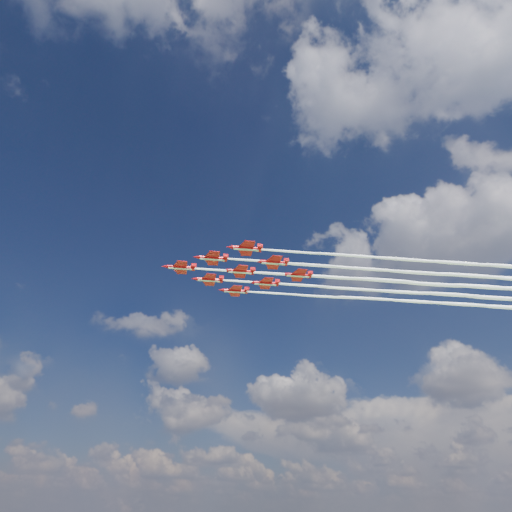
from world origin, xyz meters
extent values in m
cylinder|color=red|center=(-8.48, -11.19, 81.94)|extent=(6.39, 6.15, 1.07)
cone|color=red|center=(-12.01, -14.54, 81.94)|extent=(2.15, 2.12, 1.07)
cone|color=red|center=(-5.15, -8.03, 81.94)|extent=(1.73, 1.71, 0.98)
ellipsoid|color=black|center=(-9.89, -12.53, 82.38)|extent=(2.08, 2.04, 0.70)
cube|color=red|center=(-8.12, -10.85, 81.89)|extent=(8.44, 8.65, 0.14)
cube|color=red|center=(-5.65, -8.50, 81.94)|extent=(3.41, 3.49, 0.12)
cube|color=red|center=(-5.51, -8.37, 82.82)|extent=(1.23, 1.17, 1.76)
cube|color=silver|center=(-8.48, -11.19, 81.45)|extent=(5.91, 5.67, 0.12)
cylinder|color=red|center=(3.56, -10.24, 81.94)|extent=(6.39, 6.15, 1.07)
cone|color=red|center=(0.02, -13.59, 81.94)|extent=(2.15, 2.12, 1.07)
cone|color=red|center=(6.88, -7.08, 81.94)|extent=(1.73, 1.71, 0.98)
ellipsoid|color=black|center=(2.14, -11.58, 82.38)|extent=(2.08, 2.04, 0.70)
cube|color=red|center=(3.91, -9.90, 81.89)|extent=(8.44, 8.65, 0.14)
cube|color=red|center=(6.38, -7.55, 81.94)|extent=(3.41, 3.49, 0.12)
cube|color=red|center=(6.52, -7.41, 82.82)|extent=(1.23, 1.17, 1.76)
cube|color=silver|center=(3.56, -10.24, 81.45)|extent=(5.91, 5.67, 0.12)
cylinder|color=red|center=(-6.91, 0.78, 81.94)|extent=(6.39, 6.15, 1.07)
cone|color=red|center=(-10.45, -2.58, 81.94)|extent=(2.15, 2.12, 1.07)
cone|color=red|center=(-3.59, 3.94, 81.94)|extent=(1.73, 1.71, 0.98)
ellipsoid|color=black|center=(-8.33, -0.56, 82.38)|extent=(2.08, 2.04, 0.70)
cube|color=red|center=(-6.56, 1.12, 81.89)|extent=(8.44, 8.65, 0.14)
cube|color=red|center=(-4.08, 3.47, 81.94)|extent=(3.41, 3.49, 0.12)
cube|color=red|center=(-3.94, 3.60, 82.82)|extent=(1.23, 1.17, 1.76)
cube|color=silver|center=(-6.91, 0.78, 81.45)|extent=(5.91, 5.67, 0.12)
cylinder|color=red|center=(15.59, -9.28, 81.94)|extent=(6.39, 6.15, 1.07)
cone|color=red|center=(12.05, -12.64, 81.94)|extent=(2.15, 2.12, 1.07)
cone|color=red|center=(18.91, -6.13, 81.94)|extent=(1.73, 1.71, 0.98)
ellipsoid|color=black|center=(14.17, -10.63, 82.38)|extent=(2.08, 2.04, 0.70)
cube|color=red|center=(15.94, -8.95, 81.89)|extent=(8.44, 8.65, 0.14)
cube|color=red|center=(18.42, -6.60, 81.94)|extent=(3.41, 3.49, 0.12)
cube|color=red|center=(18.56, -6.46, 82.82)|extent=(1.23, 1.17, 1.76)
cube|color=silver|center=(15.59, -9.28, 81.45)|extent=(5.91, 5.67, 0.12)
cylinder|color=red|center=(5.12, 1.73, 81.94)|extent=(6.39, 6.15, 1.07)
cone|color=red|center=(1.59, -1.63, 81.94)|extent=(2.15, 2.12, 1.07)
cone|color=red|center=(8.44, 4.89, 81.94)|extent=(1.73, 1.71, 0.98)
ellipsoid|color=black|center=(3.71, 0.39, 82.38)|extent=(2.08, 2.04, 0.70)
cube|color=red|center=(5.48, 2.07, 81.89)|extent=(8.44, 8.65, 0.14)
cube|color=red|center=(7.95, 4.42, 81.94)|extent=(3.41, 3.49, 0.12)
cube|color=red|center=(8.09, 4.55, 82.82)|extent=(1.23, 1.17, 1.76)
cube|color=silver|center=(5.12, 1.73, 81.45)|extent=(5.91, 5.67, 0.12)
cylinder|color=red|center=(-5.34, 12.75, 81.94)|extent=(6.39, 6.15, 1.07)
cone|color=red|center=(-8.88, 9.39, 81.94)|extent=(2.15, 2.12, 1.07)
cone|color=red|center=(-2.02, 15.91, 81.94)|extent=(1.73, 1.71, 0.98)
ellipsoid|color=black|center=(-6.76, 11.41, 82.38)|extent=(2.08, 2.04, 0.70)
cube|color=red|center=(-4.99, 13.09, 81.89)|extent=(8.44, 8.65, 0.14)
cube|color=red|center=(-2.52, 15.44, 81.94)|extent=(3.41, 3.49, 0.12)
cube|color=red|center=(-2.38, 15.57, 82.82)|extent=(1.23, 1.17, 1.76)
cube|color=silver|center=(-5.34, 12.75, 81.45)|extent=(5.91, 5.67, 0.12)
cylinder|color=red|center=(17.15, 2.68, 81.94)|extent=(6.39, 6.15, 1.07)
cone|color=red|center=(13.62, -0.67, 81.94)|extent=(2.15, 2.12, 1.07)
cone|color=red|center=(20.48, 5.84, 81.94)|extent=(1.73, 1.71, 0.98)
ellipsoid|color=black|center=(15.74, 1.34, 82.38)|extent=(2.08, 2.04, 0.70)
cube|color=red|center=(17.51, 3.02, 81.89)|extent=(8.44, 8.65, 0.14)
cube|color=red|center=(19.98, 5.37, 81.94)|extent=(3.41, 3.49, 0.12)
cube|color=red|center=(20.12, 5.50, 82.82)|extent=(1.23, 1.17, 1.76)
cube|color=silver|center=(17.15, 2.68, 81.45)|extent=(5.91, 5.67, 0.12)
cylinder|color=red|center=(6.69, 13.70, 81.94)|extent=(6.39, 6.15, 1.07)
cone|color=red|center=(3.15, 10.34, 81.94)|extent=(2.15, 2.12, 1.07)
cone|color=red|center=(10.01, 16.86, 81.94)|extent=(1.73, 1.71, 0.98)
ellipsoid|color=black|center=(5.27, 12.36, 82.38)|extent=(2.08, 2.04, 0.70)
cube|color=red|center=(7.04, 14.04, 81.89)|extent=(8.44, 8.65, 0.14)
cube|color=red|center=(9.52, 16.39, 81.94)|extent=(3.41, 3.49, 0.12)
cube|color=red|center=(9.66, 16.52, 82.82)|extent=(1.23, 1.17, 1.76)
cube|color=silver|center=(6.69, 13.70, 81.45)|extent=(5.91, 5.67, 0.12)
cylinder|color=red|center=(18.72, 14.65, 81.94)|extent=(6.39, 6.15, 1.07)
cone|color=red|center=(15.19, 11.29, 81.94)|extent=(2.15, 2.12, 1.07)
cone|color=red|center=(22.04, 17.81, 81.94)|extent=(1.73, 1.71, 0.98)
ellipsoid|color=black|center=(17.31, 13.31, 82.38)|extent=(2.08, 2.04, 0.70)
cube|color=red|center=(19.07, 14.99, 81.89)|extent=(8.44, 8.65, 0.14)
cube|color=red|center=(21.55, 17.34, 81.94)|extent=(3.41, 3.49, 0.12)
cube|color=red|center=(21.69, 17.47, 82.82)|extent=(1.23, 1.17, 1.76)
cube|color=silver|center=(18.72, 14.65, 81.45)|extent=(5.91, 5.67, 0.12)
camera|label=1|loc=(90.71, -110.82, 11.50)|focal=35.00mm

